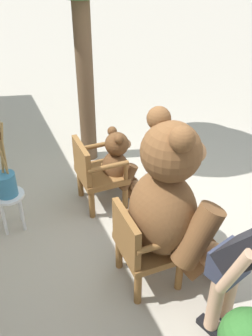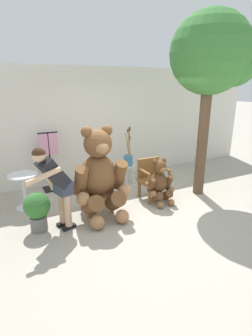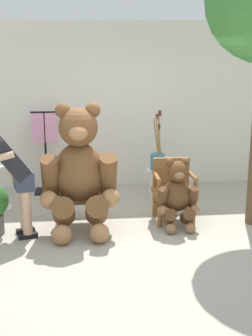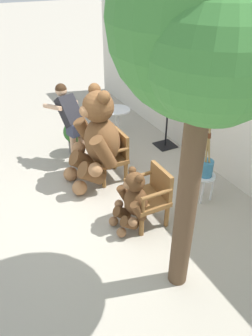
# 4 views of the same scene
# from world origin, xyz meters

# --- Properties ---
(ground_plane) EXTENTS (60.00, 60.00, 0.00)m
(ground_plane) POSITION_xyz_m (0.00, 0.00, 0.00)
(ground_plane) COLOR #A8A091
(wooden_chair_left) EXTENTS (0.56, 0.52, 0.86)m
(wooden_chair_left) POSITION_xyz_m (-0.65, 0.55, 0.46)
(wooden_chair_left) COLOR brown
(wooden_chair_left) RESTS_ON ground
(wooden_chair_right) EXTENTS (0.56, 0.52, 0.86)m
(wooden_chair_right) POSITION_xyz_m (0.65, 0.55, 0.46)
(wooden_chair_right) COLOR brown
(wooden_chair_right) RESTS_ON ground
(teddy_bear_large) EXTENTS (1.02, 0.96, 1.70)m
(teddy_bear_large) POSITION_xyz_m (-0.65, 0.28, 0.83)
(teddy_bear_large) COLOR brown
(teddy_bear_large) RESTS_ON ground
(teddy_bear_small) EXTENTS (0.57, 0.53, 0.95)m
(teddy_bear_small) POSITION_xyz_m (0.65, 0.26, 0.47)
(teddy_bear_small) COLOR brown
(teddy_bear_small) RESTS_ON ground
(person_visitor) EXTENTS (0.77, 0.63, 1.49)m
(person_visitor) POSITION_xyz_m (-1.49, 0.12, 0.89)
(person_visitor) COLOR black
(person_visitor) RESTS_ON ground
(white_stool) EXTENTS (0.34, 0.34, 0.46)m
(white_stool) POSITION_xyz_m (0.60, 1.58, 0.36)
(white_stool) COLOR silver
(white_stool) RESTS_ON ground
(brush_bucket) EXTENTS (0.22, 0.22, 0.96)m
(brush_bucket) POSITION_xyz_m (0.60, 1.57, 0.66)
(brush_bucket) COLOR teal
(brush_bucket) RESTS_ON white_stool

